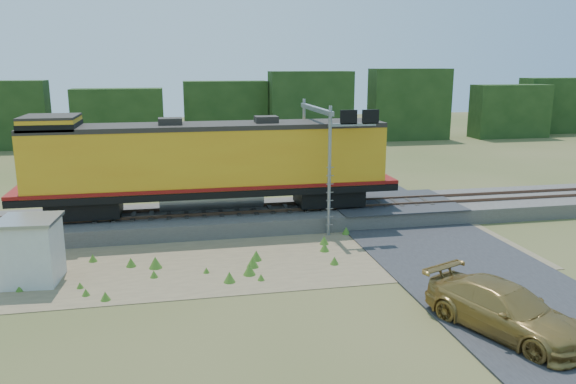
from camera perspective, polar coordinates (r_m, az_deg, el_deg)
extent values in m
plane|color=#475123|center=(25.11, 0.54, -6.89)|extent=(140.00, 140.00, 0.00)
cube|color=slate|center=(30.61, -1.81, -2.45)|extent=(70.00, 5.00, 0.80)
cube|color=brown|center=(29.80, -1.58, -1.92)|extent=(70.00, 0.10, 0.16)
cube|color=brown|center=(31.17, -2.04, -1.26)|extent=(70.00, 0.10, 0.16)
cube|color=#8C7754|center=(25.25, -4.18, -6.77)|extent=(26.00, 8.00, 0.03)
cube|color=#38383A|center=(32.38, 10.49, -1.02)|extent=(7.00, 5.20, 0.06)
cube|color=#38383A|center=(47.42, 3.26, 2.61)|extent=(7.00, 24.00, 0.08)
cube|color=#1A3312|center=(61.52, -6.94, 7.92)|extent=(36.00, 3.00, 6.50)
cube|color=#1A3312|center=(76.05, 24.98, 7.57)|extent=(50.00, 3.00, 6.00)
cube|color=black|center=(30.30, -19.92, -1.43)|extent=(3.55, 2.27, 0.89)
cube|color=black|center=(31.06, 4.14, -0.34)|extent=(3.55, 2.27, 0.89)
cube|color=black|center=(29.87, -7.77, 0.26)|extent=(19.72, 2.96, 0.35)
cylinder|color=gray|center=(29.97, -7.75, -0.62)|extent=(5.42, 1.18, 1.18)
cube|color=gold|center=(29.54, -7.87, 3.49)|extent=(18.24, 2.86, 3.06)
cube|color=maroon|center=(29.80, -7.79, 0.81)|extent=(19.72, 3.01, 0.18)
cube|color=#28231E|center=(29.32, -7.97, 6.66)|extent=(18.24, 2.91, 0.24)
cube|color=gold|center=(29.83, -22.98, 6.31)|extent=(2.56, 2.86, 0.69)
cube|color=#28231E|center=(29.79, -23.05, 7.05)|extent=(2.56, 2.91, 0.12)
cube|color=black|center=(29.83, -22.97, 6.22)|extent=(2.61, 2.91, 0.35)
cube|color=maroon|center=(30.45, -25.34, 1.98)|extent=(0.10, 1.97, 1.18)
cube|color=#28231E|center=(29.24, -11.87, 6.94)|extent=(1.18, 0.99, 0.44)
cube|color=#28231E|center=(29.63, -2.22, 7.28)|extent=(1.18, 0.99, 0.44)
cube|color=silver|center=(24.43, -24.62, -5.56)|extent=(2.16, 2.16, 2.52)
cube|color=gray|center=(24.07, -24.91, -2.59)|extent=(2.38, 2.38, 0.12)
cylinder|color=gray|center=(27.83, 4.22, 2.01)|extent=(0.17, 0.17, 6.52)
cylinder|color=gray|center=(33.17, 1.61, 3.81)|extent=(0.17, 0.17, 6.52)
cube|color=gray|center=(30.13, 2.86, 8.41)|extent=(0.23, 6.20, 0.23)
cube|color=gray|center=(27.81, 6.53, 6.81)|extent=(2.42, 0.14, 0.14)
cube|color=black|center=(27.72, 6.18, 7.57)|extent=(0.84, 0.14, 0.70)
cube|color=black|center=(28.08, 8.38, 7.58)|extent=(0.84, 0.14, 0.70)
imported|color=#A27E3C|center=(19.70, 21.16, -11.06)|extent=(4.18, 5.89, 1.58)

